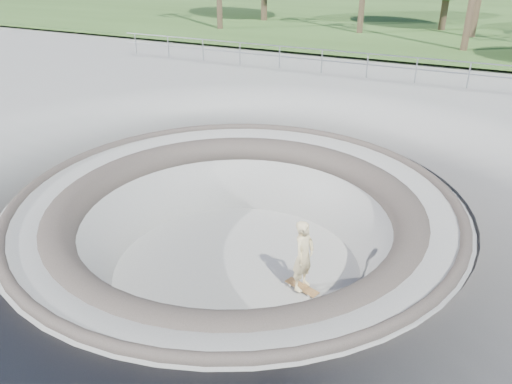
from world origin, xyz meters
TOP-DOWN VIEW (x-y plane):
  - ground at (0.00, 0.00)m, footprint 180.00×180.00m
  - skate_bowl at (0.00, 0.00)m, footprint 14.00×14.00m
  - grass_strip at (0.00, 34.00)m, footprint 180.00×36.00m
  - distant_hills at (3.78, 57.17)m, footprint 103.20×45.00m
  - safety_railing at (0.00, 12.00)m, footprint 25.00×0.06m
  - skateboard at (1.78, -0.20)m, footprint 0.89×0.52m
  - skater at (1.78, -0.20)m, footprint 0.52×0.69m

SIDE VIEW (x-z plane):
  - distant_hills at x=3.78m, z-range -21.32..7.28m
  - skateboard at x=1.78m, z-range -1.87..-1.78m
  - skate_bowl at x=0.00m, z-range -3.88..0.22m
  - skater at x=1.78m, z-range -1.81..-0.10m
  - ground at x=0.00m, z-range 0.00..0.00m
  - grass_strip at x=0.00m, z-range 0.16..0.28m
  - safety_railing at x=0.00m, z-range 0.18..1.20m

